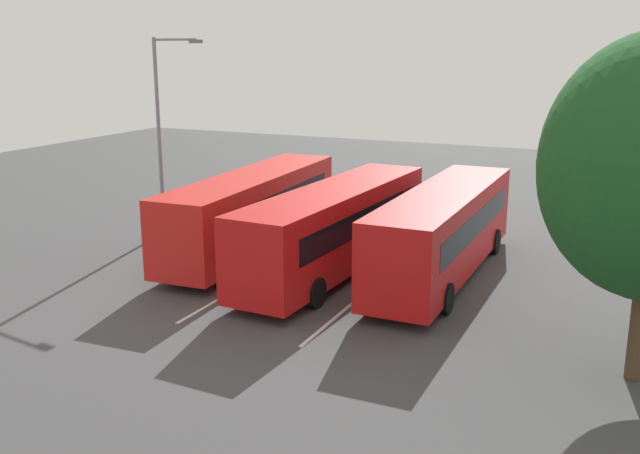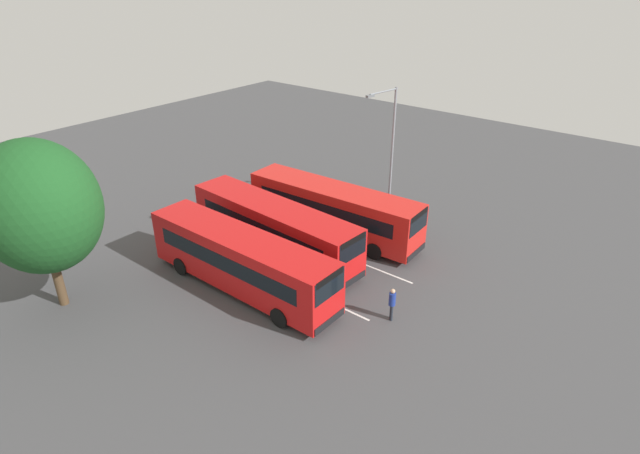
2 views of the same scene
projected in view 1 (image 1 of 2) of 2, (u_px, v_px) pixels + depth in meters
The scene contains 8 objects.
ground_plane at pixel (336, 266), 26.71m from camera, with size 69.83×69.83×0.00m, color #424244.
bus_far_left at pixel (444, 229), 25.24m from camera, with size 11.29×2.51×3.09m.
bus_center_left at pixel (336, 226), 25.70m from camera, with size 11.40×2.94×3.09m.
bus_center_right at pixel (253, 209), 28.31m from camera, with size 11.39×2.90×3.09m.
pedestrian at pixel (432, 202), 32.87m from camera, with size 0.45×0.45×1.70m.
street_lamp at pixel (163, 124), 30.20m from camera, with size 0.58×2.67×8.30m.
lane_stripe_outer_left at pixel (388, 273), 25.88m from camera, with size 14.32×0.12×0.01m, color silver.
lane_stripe_inner_left at pixel (288, 260), 27.53m from camera, with size 14.32×0.12×0.01m, color silver.
Camera 1 is at (-23.43, -10.15, 7.99)m, focal length 40.38 mm.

